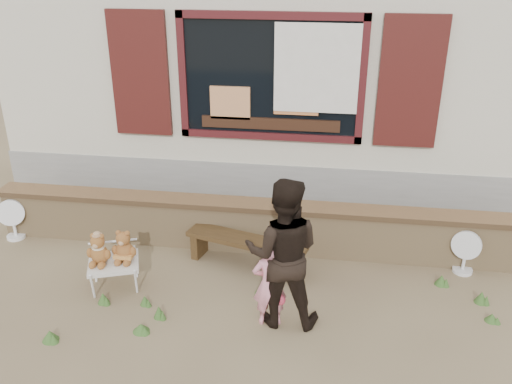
% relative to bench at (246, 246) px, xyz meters
% --- Properties ---
extents(ground, '(80.00, 80.00, 0.00)m').
position_rel_bench_xyz_m(ground, '(0.11, -0.55, -0.28)').
color(ground, brown).
rests_on(ground, ground).
extents(shopfront, '(8.04, 5.13, 4.00)m').
position_rel_bench_xyz_m(shopfront, '(0.11, 3.94, 1.71)').
color(shopfront, '#AEA58D').
rests_on(shopfront, ground).
extents(brick_wall, '(7.10, 0.36, 0.67)m').
position_rel_bench_xyz_m(brick_wall, '(0.11, 0.45, 0.06)').
color(brick_wall, tan).
rests_on(brick_wall, ground).
extents(bench, '(1.55, 0.73, 0.39)m').
position_rel_bench_xyz_m(bench, '(0.00, 0.00, 0.00)').
color(bench, '#352512').
rests_on(bench, ground).
extents(folding_chair, '(0.70, 0.66, 0.35)m').
position_rel_bench_xyz_m(folding_chair, '(-1.44, -0.67, 0.03)').
color(folding_chair, beige).
rests_on(folding_chair, ground).
extents(teddy_bear_left, '(0.35, 0.33, 0.39)m').
position_rel_bench_xyz_m(teddy_bear_left, '(-1.57, -0.72, 0.25)').
color(teddy_bear_left, brown).
rests_on(teddy_bear_left, folding_chair).
extents(teddy_bear_right, '(0.36, 0.33, 0.39)m').
position_rel_bench_xyz_m(teddy_bear_right, '(-1.31, -0.62, 0.26)').
color(teddy_bear_right, brown).
rests_on(teddy_bear_right, folding_chair).
extents(child, '(0.40, 0.30, 0.97)m').
position_rel_bench_xyz_m(child, '(0.42, -1.06, 0.20)').
color(child, pink).
rests_on(child, ground).
extents(adult, '(0.80, 0.63, 1.63)m').
position_rel_bench_xyz_m(adult, '(0.54, -0.98, 0.53)').
color(adult, black).
rests_on(adult, ground).
extents(fan_left, '(0.37, 0.25, 0.58)m').
position_rel_bench_xyz_m(fan_left, '(-3.24, 0.25, 0.01)').
color(fan_left, white).
rests_on(fan_left, ground).
extents(fan_right, '(0.37, 0.25, 0.57)m').
position_rel_bench_xyz_m(fan_right, '(2.65, 0.25, 0.00)').
color(fan_right, silver).
rests_on(fan_right, ground).
extents(grass_tufts, '(4.65, 1.76, 0.14)m').
position_rel_bench_xyz_m(grass_tufts, '(0.26, -0.90, -0.22)').
color(grass_tufts, '#385C25').
rests_on(grass_tufts, ground).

